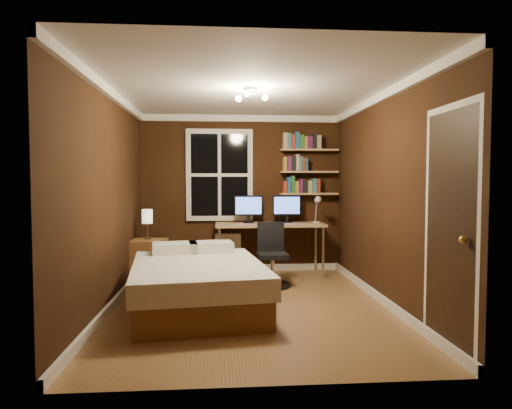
{
  "coord_description": "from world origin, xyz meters",
  "views": [
    {
      "loc": [
        -0.34,
        -5.25,
        1.46
      ],
      "look_at": [
        0.11,
        0.45,
        1.16
      ],
      "focal_mm": 32.0,
      "sensor_mm": 36.0,
      "label": 1
    }
  ],
  "objects": [
    {
      "name": "monitor_left",
      "position": [
        0.1,
        1.85,
        1.01
      ],
      "size": [
        0.45,
        0.12,
        0.43
      ],
      "primitive_type": null,
      "color": "black",
      "rests_on": "desk"
    },
    {
      "name": "door",
      "position": [
        1.59,
        -1.55,
        1.02
      ],
      "size": [
        0.03,
        0.82,
        2.05
      ],
      "primitive_type": null,
      "color": "black",
      "rests_on": "ground"
    },
    {
      "name": "door_knob",
      "position": [
        1.55,
        -1.85,
        1.0
      ],
      "size": [
        0.06,
        0.06,
        0.06
      ],
      "primitive_type": "sphere",
      "color": "gold",
      "rests_on": "door"
    },
    {
      "name": "window",
      "position": [
        -0.35,
        2.06,
        1.55
      ],
      "size": [
        1.06,
        0.06,
        1.46
      ],
      "primitive_type": "cube",
      "color": "white",
      "rests_on": "wall_back"
    },
    {
      "name": "bedside_lamp",
      "position": [
        -1.38,
        1.33,
        0.83
      ],
      "size": [
        0.15,
        0.15,
        0.43
      ],
      "primitive_type": null,
      "color": "white",
      "rests_on": "nightstand"
    },
    {
      "name": "bookshelf_middle",
      "position": [
        1.08,
        1.98,
        1.6
      ],
      "size": [
        0.92,
        0.22,
        0.03
      ],
      "primitive_type": "cube",
      "color": "#9B714B",
      "rests_on": "wall_back"
    },
    {
      "name": "books_row_middle",
      "position": [
        1.08,
        1.98,
        1.73
      ],
      "size": [
        0.42,
        0.16,
        0.23
      ],
      "primitive_type": null,
      "color": "#1C507E",
      "rests_on": "bookshelf_middle"
    },
    {
      "name": "books_row_lower",
      "position": [
        1.08,
        1.98,
        1.38
      ],
      "size": [
        0.54,
        0.16,
        0.23
      ],
      "primitive_type": null,
      "color": "maroon",
      "rests_on": "bookshelf_lower"
    },
    {
      "name": "nightstand",
      "position": [
        -1.38,
        1.33,
        0.31
      ],
      "size": [
        0.54,
        0.54,
        0.62
      ],
      "primitive_type": "cube",
      "rotation": [
        0.0,
        0.0,
        -0.11
      ],
      "color": "brown",
      "rests_on": "ground"
    },
    {
      "name": "wall_left",
      "position": [
        -1.6,
        0.0,
        1.25
      ],
      "size": [
        0.04,
        4.2,
        2.5
      ],
      "primitive_type": "cube",
      "color": "black",
      "rests_on": "ground"
    },
    {
      "name": "bookshelf_upper",
      "position": [
        1.08,
        1.98,
        1.95
      ],
      "size": [
        0.92,
        0.22,
        0.03
      ],
      "primitive_type": "cube",
      "color": "#9B714B",
      "rests_on": "wall_back"
    },
    {
      "name": "office_chair",
      "position": [
        0.37,
        0.95,
        0.32
      ],
      "size": [
        0.49,
        0.49,
        0.88
      ],
      "rotation": [
        0.0,
        0.0,
        0.05
      ],
      "color": "black",
      "rests_on": "ground"
    },
    {
      "name": "ceiling_fixture",
      "position": [
        0.0,
        -0.1,
        2.4
      ],
      "size": [
        0.44,
        0.44,
        0.18
      ],
      "primitive_type": null,
      "color": "beige",
      "rests_on": "ceiling"
    },
    {
      "name": "radiator",
      "position": [
        -0.22,
        1.99,
        0.31
      ],
      "size": [
        0.41,
        0.14,
        0.61
      ],
      "primitive_type": "cube",
      "color": "silver",
      "rests_on": "ground"
    },
    {
      "name": "floor",
      "position": [
        0.0,
        0.0,
        0.0
      ],
      "size": [
        4.2,
        4.2,
        0.0
      ],
      "primitive_type": "plane",
      "color": "brown",
      "rests_on": "ground"
    },
    {
      "name": "desk_lamp",
      "position": [
        1.15,
        1.66,
        1.02
      ],
      "size": [
        0.14,
        0.32,
        0.44
      ],
      "primitive_type": null,
      "color": "silver",
      "rests_on": "desk"
    },
    {
      "name": "wall_right",
      "position": [
        1.6,
        0.0,
        1.25
      ],
      "size": [
        0.04,
        4.2,
        2.5
      ],
      "primitive_type": "cube",
      "color": "black",
      "rests_on": "ground"
    },
    {
      "name": "desk",
      "position": [
        0.43,
        1.76,
        0.74
      ],
      "size": [
        1.68,
        0.63,
        0.8
      ],
      "color": "#9B714B",
      "rests_on": "ground"
    },
    {
      "name": "wall_back",
      "position": [
        0.0,
        2.1,
        1.25
      ],
      "size": [
        3.2,
        0.04,
        2.5
      ],
      "primitive_type": "cube",
      "color": "black",
      "rests_on": "ground"
    },
    {
      "name": "bed",
      "position": [
        -0.6,
        -0.1,
        0.29
      ],
      "size": [
        1.66,
        2.14,
        0.67
      ],
      "rotation": [
        0.0,
        0.0,
        0.13
      ],
      "color": "brown",
      "rests_on": "ground"
    },
    {
      "name": "bookshelf_lower",
      "position": [
        1.08,
        1.98,
        1.25
      ],
      "size": [
        0.92,
        0.22,
        0.03
      ],
      "primitive_type": "cube",
      "color": "#9B714B",
      "rests_on": "wall_back"
    },
    {
      "name": "books_row_upper",
      "position": [
        1.08,
        1.98,
        2.08
      ],
      "size": [
        0.54,
        0.16,
        0.23
      ],
      "primitive_type": null,
      "color": "#29612C",
      "rests_on": "bookshelf_upper"
    },
    {
      "name": "monitor_right",
      "position": [
        0.7,
        1.85,
        1.01
      ],
      "size": [
        0.45,
        0.12,
        0.43
      ],
      "primitive_type": null,
      "color": "black",
      "rests_on": "desk"
    },
    {
      "name": "ceiling",
      "position": [
        0.0,
        0.0,
        2.5
      ],
      "size": [
        3.2,
        4.2,
        0.02
      ],
      "primitive_type": "cube",
      "color": "white",
      "rests_on": "wall_back"
    }
  ]
}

